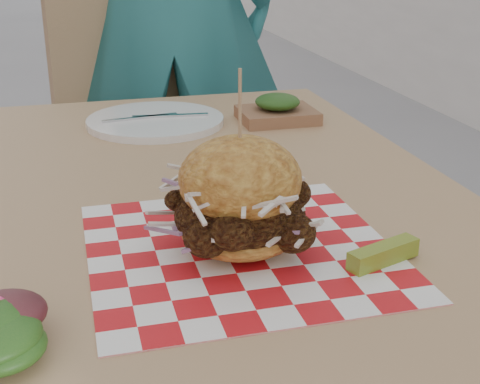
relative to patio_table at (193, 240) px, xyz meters
The scene contains 7 objects.
patio_table is the anchor object (origin of this frame).
patio_chair 0.93m from the patio_table, 91.57° to the left, with size 0.52×0.52×0.95m.
paper_liner 0.22m from the patio_table, 84.33° to the right, with size 0.36×0.36×0.00m, color red.
sandwich 0.25m from the patio_table, 84.33° to the right, with size 0.19×0.19×0.22m.
pickle_spear 0.34m from the patio_table, 58.74° to the right, with size 0.10×0.02×0.02m, color #939E2D.
place_setting 0.39m from the patio_table, 89.99° to the left, with size 0.27×0.27×0.02m.
kraft_tray 0.43m from the patio_table, 54.68° to the left, with size 0.15×0.12×0.06m.
Camera 1 is at (-0.33, -0.94, 1.11)m, focal length 50.00 mm.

